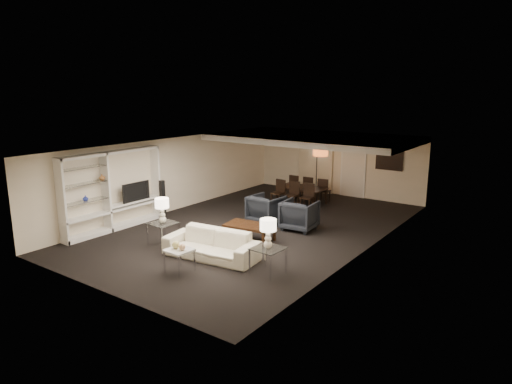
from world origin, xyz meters
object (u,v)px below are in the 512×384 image
(television, at_px, (134,191))
(chair_nm, at_px, (292,195))
(armchair_right, at_px, (299,215))
(chair_fl, at_px, (296,186))
(chair_nr, at_px, (307,197))
(armchair_left, at_px, (266,209))
(table_lamp_left, at_px, (162,211))
(chair_fr, at_px, (324,190))
(chair_nl, at_px, (278,192))
(chair_fm, at_px, (310,188))
(side_table_right, at_px, (268,261))
(marble_table, at_px, (180,261))
(vase_blue, at_px, (85,198))
(side_table_left, at_px, (163,234))
(pendant_light, at_px, (321,152))
(floor_speaker, at_px, (163,200))
(sofa, at_px, (211,244))
(coffee_table, at_px, (249,233))
(dining_table, at_px, (301,195))
(floor_lamp, at_px, (317,170))
(vase_amber, at_px, (102,177))
(table_lamp_right, at_px, (268,234))

(television, distance_m, chair_nm, 5.45)
(armchair_right, relative_size, chair_fl, 1.07)
(television, distance_m, chair_nr, 5.80)
(armchair_left, relative_size, table_lamp_left, 1.44)
(table_lamp_left, bearing_deg, chair_fr, 78.57)
(chair_nl, relative_size, chair_fl, 1.00)
(armchair_right, bearing_deg, chair_fm, -71.06)
(side_table_right, bearing_deg, marble_table, -147.09)
(chair_fr, bearing_deg, vase_blue, 56.91)
(armchair_right, bearing_deg, television, 23.49)
(side_table_left, bearing_deg, table_lamp_left, 0.00)
(pendant_light, bearing_deg, floor_speaker, -126.23)
(vase_blue, xyz_separation_m, chair_fr, (3.55, 7.54, -0.69))
(sofa, xyz_separation_m, chair_fr, (-0.34, 6.73, 0.11))
(coffee_table, xyz_separation_m, dining_table, (-0.94, 4.48, 0.07))
(chair_nr, height_order, floor_lamp, floor_lamp)
(chair_nm, xyz_separation_m, chair_fl, (-0.60, 1.30, 0.00))
(chair_nm, bearing_deg, sofa, -83.42)
(side_table_right, relative_size, chair_fl, 0.72)
(vase_amber, height_order, chair_fr, vase_amber)
(side_table_left, relative_size, chair_nm, 0.72)
(armchair_left, bearing_deg, floor_speaker, 30.30)
(pendant_light, distance_m, sofa, 6.42)
(coffee_table, relative_size, chair_fm, 1.44)
(floor_speaker, bearing_deg, floor_lamp, 77.38)
(sofa, distance_m, floor_lamp, 8.05)
(table_lamp_right, xyz_separation_m, chair_nl, (-3.24, 5.43, -0.49))
(sofa, distance_m, side_table_right, 1.70)
(pendant_light, distance_m, chair_fr, 1.55)
(marble_table, distance_m, chair_fr, 7.84)
(floor_lamp, bearing_deg, chair_nm, -81.43)
(armchair_right, height_order, chair_nr, chair_nr)
(armchair_right, distance_m, dining_table, 3.18)
(pendant_light, xyz_separation_m, sofa, (0.28, -6.22, -1.57))
(armchair_left, distance_m, dining_table, 2.80)
(armchair_left, bearing_deg, table_lamp_left, 74.09)
(side_table_left, xyz_separation_m, chair_nr, (1.36, 5.43, 0.15))
(pendant_light, distance_m, vase_blue, 7.95)
(table_lamp_left, bearing_deg, television, 158.34)
(chair_nl, xyz_separation_m, chair_nr, (1.20, 0.00, 0.00))
(chair_fl, bearing_deg, floor_speaker, 68.11)
(side_table_right, distance_m, chair_fr, 7.03)
(side_table_right, xyz_separation_m, chair_fl, (-3.24, 6.73, 0.15))
(pendant_light, height_order, chair_nm, pendant_light)
(side_table_right, distance_m, floor_speaker, 5.55)
(marble_table, xyz_separation_m, television, (-3.86, 1.96, 0.77))
(coffee_table, distance_m, table_lamp_right, 2.44)
(side_table_left, bearing_deg, chair_fr, 78.57)
(vase_amber, bearing_deg, chair_fr, 62.97)
(chair_nl, bearing_deg, chair_nr, 2.01)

